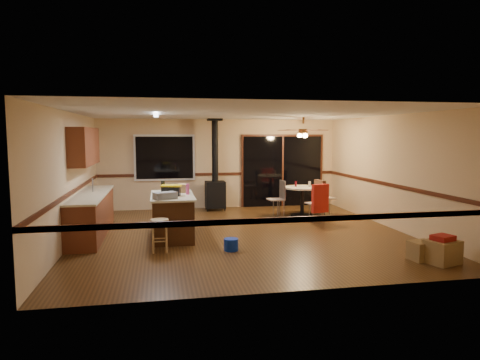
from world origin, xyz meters
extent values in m
plane|color=#4A2D14|center=(0.00, 0.00, 0.00)|extent=(7.00, 7.00, 0.00)
plane|color=silver|center=(0.00, 0.00, 2.60)|extent=(7.00, 7.00, 0.00)
plane|color=tan|center=(0.00, 3.50, 1.30)|extent=(7.00, 0.00, 7.00)
plane|color=tan|center=(0.00, -3.50, 1.30)|extent=(7.00, 0.00, 7.00)
plane|color=tan|center=(-3.50, 0.00, 1.30)|extent=(0.00, 7.00, 7.00)
plane|color=tan|center=(3.50, 0.00, 1.30)|extent=(0.00, 7.00, 7.00)
cube|color=black|center=(-1.60, 3.45, 1.50)|extent=(1.72, 0.10, 1.32)
cube|color=black|center=(1.90, 3.45, 1.05)|extent=(2.52, 0.10, 2.10)
cube|color=brown|center=(-3.20, 0.50, 0.43)|extent=(0.60, 3.00, 0.86)
cube|color=beige|center=(-3.20, 0.50, 0.88)|extent=(0.64, 3.04, 0.04)
cube|color=brown|center=(-3.33, 0.70, 1.90)|extent=(0.35, 2.00, 0.80)
cube|color=#3D210F|center=(-1.50, 0.00, 0.43)|extent=(0.80, 1.60, 0.86)
cube|color=beige|center=(-1.50, 0.00, 0.88)|extent=(0.88, 1.68, 0.04)
cube|color=black|center=(-0.20, 3.05, 0.46)|extent=(0.55, 0.50, 0.75)
cylinder|color=black|center=(-0.20, 3.05, 1.71)|extent=(0.18, 0.18, 1.77)
cylinder|color=brown|center=(1.95, 1.75, 2.25)|extent=(0.24, 0.24, 0.10)
cylinder|color=brown|center=(1.95, 1.75, 2.52)|extent=(0.05, 0.05, 0.16)
sphere|color=#FFD88C|center=(1.95, 1.75, 2.13)|extent=(0.16, 0.16, 0.16)
cube|color=white|center=(-1.80, 0.30, 2.56)|extent=(0.10, 1.20, 0.04)
cube|color=slate|center=(-1.65, -0.58, 0.97)|extent=(0.49, 0.40, 0.13)
cube|color=black|center=(-1.52, -0.16, 1.00)|extent=(0.38, 0.26, 0.19)
cube|color=gold|center=(-1.52, -0.16, 1.11)|extent=(0.45, 0.30, 0.03)
cube|color=olive|center=(-1.26, 0.35, 0.99)|extent=(0.26, 0.31, 0.18)
cylinder|color=black|center=(-1.69, 0.01, 1.05)|extent=(0.11, 0.11, 0.29)
cylinder|color=#D84C8C|center=(-1.18, -0.02, 1.01)|extent=(0.08, 0.08, 0.22)
cylinder|color=white|center=(-1.47, 0.59, 0.98)|extent=(0.06, 0.06, 0.16)
cylinder|color=tan|center=(-1.77, -1.12, 0.30)|extent=(0.41, 0.41, 0.61)
cylinder|color=#0C2DAE|center=(-0.47, -1.27, 0.11)|extent=(0.29, 0.29, 0.22)
cylinder|color=black|center=(1.95, 1.75, 0.02)|extent=(0.61, 0.61, 0.04)
cylinder|color=black|center=(1.95, 1.75, 0.39)|extent=(0.10, 0.10, 0.70)
cylinder|color=beige|center=(1.95, 1.75, 0.76)|extent=(0.98, 0.98, 0.04)
cylinder|color=#590C14|center=(1.80, 1.85, 0.85)|extent=(0.06, 0.06, 0.15)
cylinder|color=beige|center=(2.13, 1.70, 0.86)|extent=(0.08, 0.08, 0.15)
cube|color=tan|center=(1.25, 1.85, 0.45)|extent=(0.43, 0.43, 0.03)
cube|color=slate|center=(1.44, 1.86, 0.70)|extent=(0.06, 0.40, 0.50)
cube|color=tan|center=(2.05, 1.05, 0.45)|extent=(0.48, 0.48, 0.03)
cube|color=slate|center=(2.09, 0.86, 0.70)|extent=(0.40, 0.12, 0.50)
cube|color=red|center=(2.10, 0.84, 0.60)|extent=(0.45, 0.19, 0.70)
cube|color=tan|center=(2.65, 1.80, 0.45)|extent=(0.46, 0.46, 0.03)
cube|color=slate|center=(2.47, 1.76, 0.70)|extent=(0.10, 0.40, 0.50)
cube|color=#3C2316|center=(2.45, 1.76, 0.60)|extent=(0.18, 0.45, 0.70)
cube|color=olive|center=(-1.45, 2.86, 0.19)|extent=(0.51, 0.43, 0.37)
cube|color=olive|center=(2.88, -2.71, 0.19)|extent=(0.62, 0.57, 0.39)
cube|color=olive|center=(2.66, -2.48, 0.16)|extent=(0.44, 0.40, 0.32)
cube|color=maroon|center=(2.88, -2.71, 0.43)|extent=(0.40, 0.37, 0.09)
camera|label=1|loc=(-1.75, -8.95, 2.14)|focal=32.00mm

